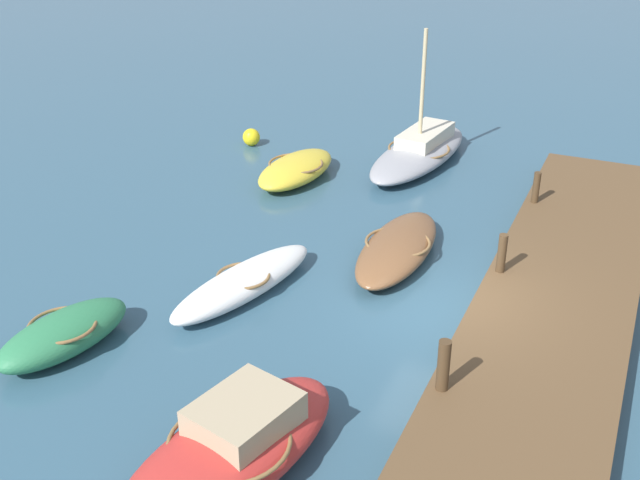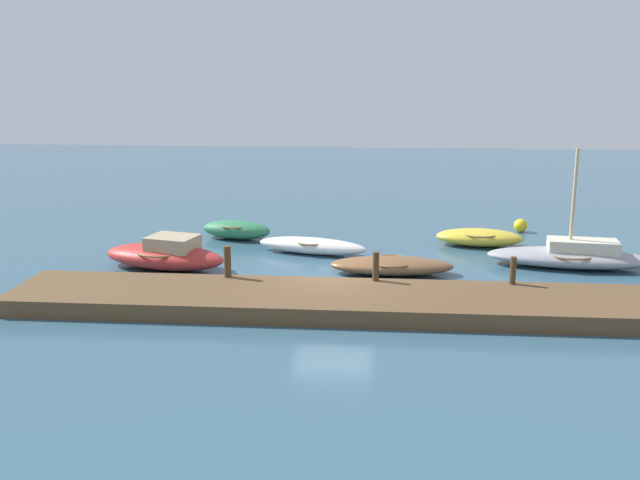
{
  "view_description": "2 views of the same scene",
  "coord_description": "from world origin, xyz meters",
  "px_view_note": "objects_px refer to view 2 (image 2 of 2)",
  "views": [
    {
      "loc": [
        -13.85,
        -3.31,
        8.82
      ],
      "look_at": [
        0.38,
        3.06,
        0.88
      ],
      "focal_mm": 43.96,
      "sensor_mm": 36.0,
      "label": 1
    },
    {
      "loc": [
        1.44,
        -21.67,
        6.66
      ],
      "look_at": [
        -0.58,
        1.71,
        1.12
      ],
      "focal_mm": 40.6,
      "sensor_mm": 36.0,
      "label": 2
    }
  ],
  "objects_px": {
    "dinghy_green": "(236,229)",
    "mooring_post_mid_west": "(376,266)",
    "marker_buoy": "(520,225)",
    "mooring_post_west": "(228,262)",
    "rowboat_white": "(312,246)",
    "rowboat_brown": "(392,265)",
    "motorboat_red": "(165,255)",
    "mooring_post_mid_east": "(513,270)",
    "sailboat_grey": "(571,256)",
    "rowboat_yellow": "(479,237)"
  },
  "relations": [
    {
      "from": "dinghy_green",
      "to": "mooring_post_mid_west",
      "type": "bearing_deg",
      "value": -38.62
    },
    {
      "from": "marker_buoy",
      "to": "dinghy_green",
      "type": "bearing_deg",
      "value": -169.07
    },
    {
      "from": "marker_buoy",
      "to": "mooring_post_west",
      "type": "bearing_deg",
      "value": -138.03
    },
    {
      "from": "mooring_post_mid_west",
      "to": "dinghy_green",
      "type": "bearing_deg",
      "value": 128.39
    },
    {
      "from": "dinghy_green",
      "to": "rowboat_white",
      "type": "distance_m",
      "value": 3.9
    },
    {
      "from": "rowboat_brown",
      "to": "rowboat_white",
      "type": "height_order",
      "value": "rowboat_white"
    },
    {
      "from": "dinghy_green",
      "to": "marker_buoy",
      "type": "bearing_deg",
      "value": 23.93
    },
    {
      "from": "dinghy_green",
      "to": "mooring_post_mid_west",
      "type": "height_order",
      "value": "mooring_post_mid_west"
    },
    {
      "from": "motorboat_red",
      "to": "marker_buoy",
      "type": "bearing_deg",
      "value": 41.32
    },
    {
      "from": "mooring_post_mid_east",
      "to": "mooring_post_mid_west",
      "type": "bearing_deg",
      "value": 180.0
    },
    {
      "from": "sailboat_grey",
      "to": "motorboat_red",
      "type": "bearing_deg",
      "value": -167.87
    },
    {
      "from": "rowboat_yellow",
      "to": "motorboat_red",
      "type": "height_order",
      "value": "motorboat_red"
    },
    {
      "from": "sailboat_grey",
      "to": "rowboat_brown",
      "type": "distance_m",
      "value": 6.35
    },
    {
      "from": "sailboat_grey",
      "to": "marker_buoy",
      "type": "relative_size",
      "value": 10.13
    },
    {
      "from": "mooring_post_mid_west",
      "to": "marker_buoy",
      "type": "bearing_deg",
      "value": 57.61
    },
    {
      "from": "rowboat_yellow",
      "to": "mooring_post_west",
      "type": "height_order",
      "value": "mooring_post_west"
    },
    {
      "from": "marker_buoy",
      "to": "mooring_post_mid_west",
      "type": "bearing_deg",
      "value": -122.39
    },
    {
      "from": "mooring_post_mid_west",
      "to": "marker_buoy",
      "type": "relative_size",
      "value": 1.58
    },
    {
      "from": "sailboat_grey",
      "to": "mooring_post_mid_west",
      "type": "bearing_deg",
      "value": -143.08
    },
    {
      "from": "rowboat_white",
      "to": "marker_buoy",
      "type": "distance_m",
      "value": 9.44
    },
    {
      "from": "sailboat_grey",
      "to": "motorboat_red",
      "type": "distance_m",
      "value": 13.97
    },
    {
      "from": "rowboat_yellow",
      "to": "mooring_post_mid_east",
      "type": "distance_m",
      "value": 6.85
    },
    {
      "from": "dinghy_green",
      "to": "rowboat_brown",
      "type": "bearing_deg",
      "value": -23.95
    },
    {
      "from": "dinghy_green",
      "to": "marker_buoy",
      "type": "distance_m",
      "value": 11.86
    },
    {
      "from": "motorboat_red",
      "to": "rowboat_brown",
      "type": "bearing_deg",
      "value": 13.54
    },
    {
      "from": "mooring_post_west",
      "to": "motorboat_red",
      "type": "bearing_deg",
      "value": 136.82
    },
    {
      "from": "rowboat_brown",
      "to": "marker_buoy",
      "type": "bearing_deg",
      "value": 50.57
    },
    {
      "from": "rowboat_yellow",
      "to": "rowboat_brown",
      "type": "xyz_separation_m",
      "value": [
        -3.43,
        -4.31,
        -0.04
      ]
    },
    {
      "from": "dinghy_green",
      "to": "rowboat_yellow",
      "type": "bearing_deg",
      "value": 10.97
    },
    {
      "from": "rowboat_yellow",
      "to": "rowboat_white",
      "type": "bearing_deg",
      "value": -159.46
    },
    {
      "from": "dinghy_green",
      "to": "mooring_post_west",
      "type": "distance_m",
      "value": 7.28
    },
    {
      "from": "dinghy_green",
      "to": "marker_buoy",
      "type": "relative_size",
      "value": 5.5
    },
    {
      "from": "mooring_post_mid_east",
      "to": "rowboat_brown",
      "type": "bearing_deg",
      "value": 144.47
    },
    {
      "from": "mooring_post_mid_west",
      "to": "motorboat_red",
      "type": "bearing_deg",
      "value": 160.52
    },
    {
      "from": "dinghy_green",
      "to": "sailboat_grey",
      "type": "bearing_deg",
      "value": -1.59
    },
    {
      "from": "rowboat_yellow",
      "to": "mooring_post_mid_east",
      "type": "relative_size",
      "value": 4.15
    },
    {
      "from": "sailboat_grey",
      "to": "mooring_post_west",
      "type": "distance_m",
      "value": 11.87
    },
    {
      "from": "rowboat_yellow",
      "to": "marker_buoy",
      "type": "xyz_separation_m",
      "value": [
        2.04,
        2.59,
        -0.06
      ]
    },
    {
      "from": "mooring_post_west",
      "to": "mooring_post_mid_east",
      "type": "bearing_deg",
      "value": 0.0
    },
    {
      "from": "sailboat_grey",
      "to": "marker_buoy",
      "type": "bearing_deg",
      "value": 103.9
    },
    {
      "from": "motorboat_red",
      "to": "mooring_post_west",
      "type": "height_order",
      "value": "mooring_post_west"
    },
    {
      "from": "mooring_post_mid_east",
      "to": "marker_buoy",
      "type": "relative_size",
      "value": 1.47
    },
    {
      "from": "rowboat_yellow",
      "to": "marker_buoy",
      "type": "height_order",
      "value": "rowboat_yellow"
    },
    {
      "from": "rowboat_brown",
      "to": "rowboat_white",
      "type": "distance_m",
      "value": 3.85
    },
    {
      "from": "mooring_post_west",
      "to": "mooring_post_mid_east",
      "type": "xyz_separation_m",
      "value": [
        8.51,
        0.0,
        -0.07
      ]
    },
    {
      "from": "rowboat_white",
      "to": "mooring_post_mid_east",
      "type": "relative_size",
      "value": 5.25
    },
    {
      "from": "rowboat_white",
      "to": "mooring_post_west",
      "type": "bearing_deg",
      "value": -98.66
    },
    {
      "from": "rowboat_yellow",
      "to": "mooring_post_west",
      "type": "relative_size",
      "value": 3.54
    },
    {
      "from": "rowboat_white",
      "to": "mooring_post_west",
      "type": "xyz_separation_m",
      "value": [
        -2.09,
        -5.03,
        0.68
      ]
    },
    {
      "from": "sailboat_grey",
      "to": "dinghy_green",
      "type": "xyz_separation_m",
      "value": [
        -12.36,
        3.21,
        -0.02
      ]
    }
  ]
}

